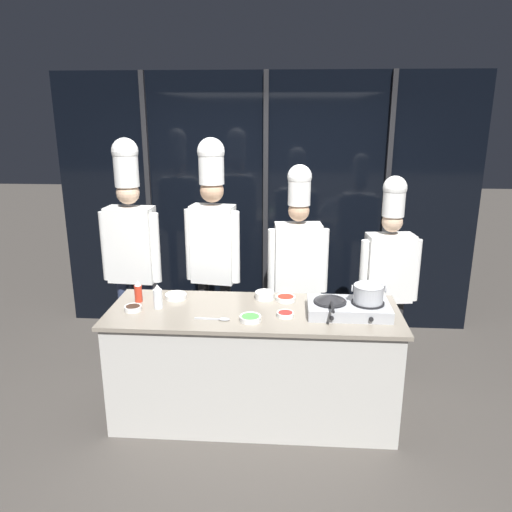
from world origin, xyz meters
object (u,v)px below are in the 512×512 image
Objects in this scene: prep_bowl_rice at (265,295)px; chef_sous at (213,234)px; prep_bowl_chili_flakes at (286,298)px; chef_line at (298,256)px; chef_pastry at (389,266)px; serving_spoon_slotted at (219,319)px; prep_bowl_bean_sprouts at (176,296)px; prep_bowl_soy_glaze at (133,308)px; prep_bowl_scallions at (250,318)px; squeeze_bottle_chili at (138,292)px; squeeze_bottle_clear at (158,297)px; prep_bowl_bell_pepper at (285,314)px; chef_head at (131,238)px; frying_pan at (330,298)px; stock_pot at (368,293)px.

chef_sous is (-0.48, 0.49, 0.36)m from prep_bowl_rice.
prep_bowl_chili_flakes is 0.08× the size of chef_line.
prep_bowl_chili_flakes is 1.01m from chef_pastry.
serving_spoon_slotted is 0.14× the size of chef_pastry.
prep_bowl_rice is (0.70, 0.04, 0.01)m from prep_bowl_bean_sprouts.
prep_bowl_scallions is at bearing -8.18° from prep_bowl_soy_glaze.
squeeze_bottle_clear is at bearing -31.24° from squeeze_bottle_chili.
prep_bowl_bell_pepper is at bearing 11.30° from serving_spoon_slotted.
chef_pastry is at bearing 42.24° from prep_bowl_bell_pepper.
prep_bowl_bell_pepper is 1.19m from chef_pastry.
chef_line reaches higher than prep_bowl_bell_pepper.
prep_bowl_soy_glaze is 0.68m from serving_spoon_slotted.
prep_bowl_rice is 0.99× the size of prep_bowl_chili_flakes.
squeeze_bottle_clear is at bearing 158.46° from serving_spoon_slotted.
prep_bowl_soy_glaze is 0.91m from chef_head.
chef_line reaches higher than prep_bowl_scallions.
squeeze_bottle_clear is at bearing 178.95° from frying_pan.
squeeze_bottle_clear is at bearing 13.17° from chef_pastry.
frying_pan is 0.41m from prep_bowl_chili_flakes.
stock_pot is 0.12× the size of chef_head.
chef_sous is (-0.65, 0.83, 0.38)m from prep_bowl_bell_pepper.
chef_line is (1.48, 0.02, -0.14)m from chef_head.
prep_bowl_bean_sprouts is at bearing 171.49° from stock_pot.
chef_pastry is at bearing -172.75° from chef_sous.
squeeze_bottle_clear is 0.09× the size of chef_head.
frying_pan is 1.26m from chef_sous.
stock_pot is at bearing -4.33° from squeeze_bottle_chili.
prep_bowl_bean_sprouts is at bearing 8.23° from chef_pastry.
prep_bowl_soy_glaze is 0.07× the size of chef_pastry.
squeeze_bottle_clear reaches higher than squeeze_bottle_chili.
prep_bowl_bean_sprouts is at bearing 169.39° from frying_pan.
prep_bowl_bean_sprouts reaches higher than prep_bowl_bell_pepper.
squeeze_bottle_clear is at bearing 30.43° from chef_line.
serving_spoon_slotted is at bearing 109.55° from chef_sous.
serving_spoon_slotted is at bearing -168.70° from prep_bowl_bell_pepper.
prep_bowl_bell_pepper is (-0.60, -0.08, -0.15)m from stock_pot.
prep_bowl_soy_glaze is at bearing -134.79° from prep_bowl_bean_sprouts.
prep_bowl_soy_glaze is at bearing 67.05° from chef_sous.
frying_pan is 0.82m from serving_spoon_slotted.
chef_sous reaches higher than chef_head.
prep_bowl_bell_pepper is 0.26m from prep_bowl_scallions.
chef_head is (-0.42, 0.75, 0.25)m from squeeze_bottle_clear.
chef_line is at bearing 30.18° from prep_bowl_bean_sprouts.
frying_pan is 2.67× the size of prep_bowl_chili_flakes.
frying_pan is at bearing -28.35° from prep_bowl_rice.
squeeze_bottle_chili is at bearing -162.20° from prep_bowl_bean_sprouts.
prep_bowl_bean_sprouts is at bearing -176.64° from prep_bowl_rice.
frying_pan is at bearing -5.29° from squeeze_bottle_chili.
prep_bowl_bean_sprouts is 1.11× the size of prep_bowl_rice.
prep_bowl_chili_flakes is at bearing 12.51° from squeeze_bottle_clear.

